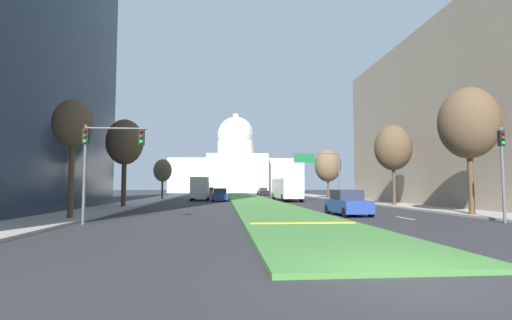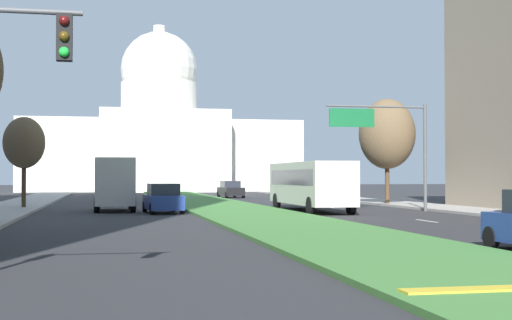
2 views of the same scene
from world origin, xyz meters
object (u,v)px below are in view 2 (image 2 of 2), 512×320
street_tree_right_far (387,134)px  box_truck_delivery (115,183)px  capitol_building (159,141)px  sedan_distant (304,193)px  sedan_midblock (163,199)px  sedan_very_far (113,189)px  overhead_guide_sign (388,134)px  street_tree_left_far (24,143)px  sedan_far_horizon (231,190)px  city_bus (310,182)px

street_tree_right_far → box_truck_delivery: street_tree_right_far is taller
capitol_building → sedan_distant: bearing=-82.5°
sedan_midblock → sedan_very_far: (-2.52, 38.65, -0.01)m
overhead_guide_sign → street_tree_left_far: bearing=161.2°
street_tree_left_far → sedan_midblock: 11.24m
overhead_guide_sign → sedan_distant: overhead_guide_sign is taller
sedan_far_horizon → city_bus: (0.05, -28.90, 0.99)m
sedan_distant → sedan_very_far: (-14.18, 26.56, -0.05)m
overhead_guide_sign → sedan_very_far: overhead_guide_sign is taller
overhead_guide_sign → street_tree_left_far: (-21.78, 7.39, -0.43)m
sedan_distant → sedan_midblock: bearing=-134.0°
street_tree_left_far → box_truck_delivery: 7.15m
sedan_midblock → sedan_distant: bearing=46.0°
overhead_guide_sign → sedan_distant: bearing=97.6°
box_truck_delivery → capitol_building: bearing=83.7°
overhead_guide_sign → street_tree_left_far: size_ratio=1.10×
sedan_distant → city_bus: bearing=-103.5°
sedan_very_far → sedan_midblock: bearing=-86.3°
capitol_building → city_bus: capitol_building is taller
street_tree_left_far → street_tree_right_far: street_tree_right_far is taller
capitol_building → overhead_guide_sign: (8.98, -67.95, -2.66)m
street_tree_right_far → sedan_distant: (-5.01, 4.42, -4.34)m
box_truck_delivery → sedan_midblock: bearing=-49.6°
sedan_very_far → box_truck_delivery: bearing=-90.3°
city_bus → sedan_far_horizon: bearing=90.1°
sedan_midblock → box_truck_delivery: size_ratio=0.66×
box_truck_delivery → city_bus: (11.61, -2.55, 0.09)m
city_bus → capitol_building: bearing=93.9°
street_tree_left_far → city_bus: size_ratio=0.54×
sedan_midblock → capitol_building: bearing=86.3°
capitol_building → street_tree_right_far: capitol_building is taller
sedan_distant → sedan_far_horizon: (-2.80, 17.43, -0.05)m
street_tree_left_far → sedan_far_horizon: street_tree_left_far is taller
street_tree_left_far → city_bus: 18.48m
sedan_midblock → sedan_far_horizon: (8.86, 29.52, -0.01)m
capitol_building → sedan_distant: capitol_building is taller
sedan_distant → sedan_far_horizon: bearing=99.1°
overhead_guide_sign → street_tree_right_far: street_tree_right_far is taller
capitol_building → sedan_distant: (7.26, -55.11, -6.50)m
capitol_building → street_tree_right_far: (12.27, -59.53, -2.17)m
overhead_guide_sign → sedan_distant: 13.52m
street_tree_right_far → city_bus: street_tree_right_far is taller
capitol_building → sedan_distant: size_ratio=8.34×
sedan_midblock → street_tree_right_far: bearing=24.7°
sedan_distant → box_truck_delivery: size_ratio=0.73×
capitol_building → box_truck_delivery: 64.67m
street_tree_left_far → sedan_distant: (20.05, 5.45, -3.41)m
box_truck_delivery → city_bus: box_truck_delivery is taller
overhead_guide_sign → sedan_far_horizon: size_ratio=1.41×
street_tree_left_far → sedan_very_far: (5.87, 32.01, -3.47)m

